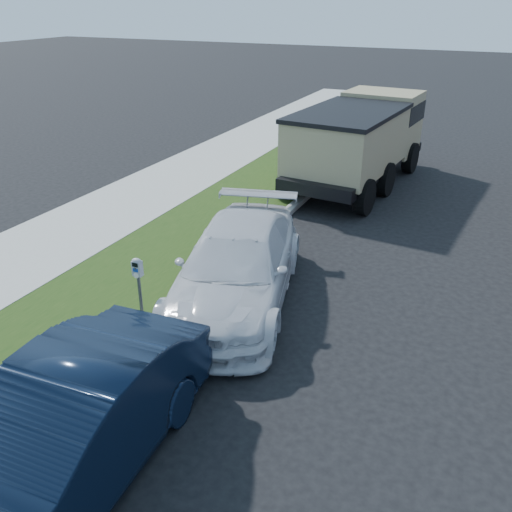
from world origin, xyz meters
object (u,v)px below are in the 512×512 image
at_px(navy_sedan, 63,435).
at_px(dump_truck, 360,137).
at_px(parking_meter, 138,277).
at_px(white_wagon, 239,265).

height_order(navy_sedan, dump_truck, dump_truck).
xyz_separation_m(parking_meter, white_wagon, (1.13, 1.72, -0.31)).
relative_size(parking_meter, dump_truck, 0.19).
distance_m(white_wagon, navy_sedan, 5.04).
xyz_separation_m(parking_meter, navy_sedan, (1.27, -3.32, -0.28)).
bearing_deg(dump_truck, navy_sedan, -84.92).
relative_size(parking_meter, navy_sedan, 0.27).
height_order(parking_meter, white_wagon, white_wagon).
xyz_separation_m(white_wagon, dump_truck, (0.14, 8.49, 0.71)).
bearing_deg(dump_truck, white_wagon, -85.87).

